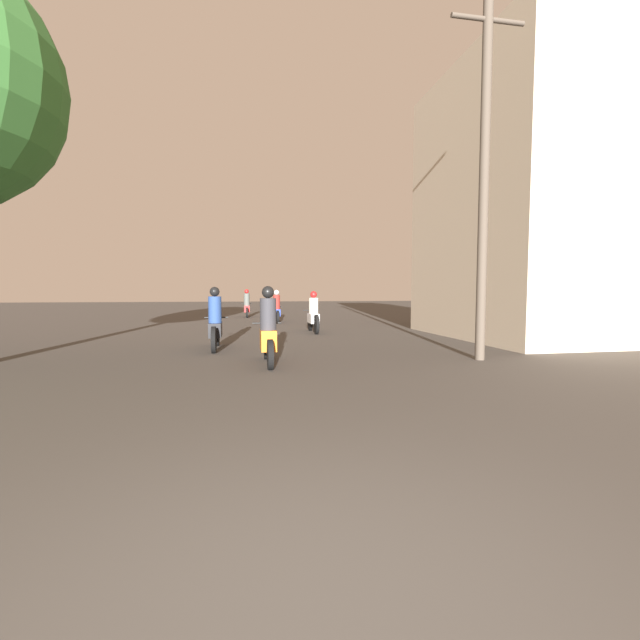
{
  "coord_description": "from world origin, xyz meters",
  "views": [
    {
      "loc": [
        -0.32,
        -1.6,
        1.46
      ],
      "look_at": [
        2.92,
        16.11,
        0.24
      ],
      "focal_mm": 24.0,
      "sensor_mm": 36.0,
      "label": 1
    }
  ],
  "objects": [
    {
      "name": "motorcycle_orange",
      "position": [
        0.19,
        6.92,
        0.63
      ],
      "size": [
        0.6,
        1.84,
        1.56
      ],
      "rotation": [
        0.0,
        0.0,
        0.03
      ],
      "color": "black",
      "rests_on": "ground_plane"
    },
    {
      "name": "motorcycle_black",
      "position": [
        -0.98,
        9.37,
        0.63
      ],
      "size": [
        0.6,
        2.05,
        1.57
      ],
      "rotation": [
        0.0,
        0.0,
        -0.0
      ],
      "color": "black",
      "rests_on": "ground_plane"
    },
    {
      "name": "motorcycle_white",
      "position": [
        2.17,
        13.3,
        0.59
      ],
      "size": [
        0.6,
        2.01,
        1.46
      ],
      "rotation": [
        0.0,
        0.0,
        -0.15
      ],
      "color": "black",
      "rests_on": "ground_plane"
    },
    {
      "name": "motorcycle_blue",
      "position": [
        1.29,
        18.61,
        0.6
      ],
      "size": [
        0.6,
        2.02,
        1.52
      ],
      "rotation": [
        0.0,
        0.0,
        0.09
      ],
      "color": "black",
      "rests_on": "ground_plane"
    },
    {
      "name": "motorcycle_red",
      "position": [
        -0.05,
        22.8,
        0.64
      ],
      "size": [
        0.6,
        1.88,
        1.57
      ],
      "rotation": [
        0.0,
        0.0,
        -0.15
      ],
      "color": "black",
      "rests_on": "ground_plane"
    },
    {
      "name": "building_right_near",
      "position": [
        8.41,
        10.63,
        4.2
      ],
      "size": [
        4.55,
        6.84,
        8.39
      ],
      "color": "beige",
      "rests_on": "ground_plane"
    },
    {
      "name": "utility_pole_near",
      "position": [
        4.65,
        6.67,
        3.89
      ],
      "size": [
        1.6,
        0.2,
        7.45
      ],
      "color": "#4C4238",
      "rests_on": "ground_plane"
    }
  ]
}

